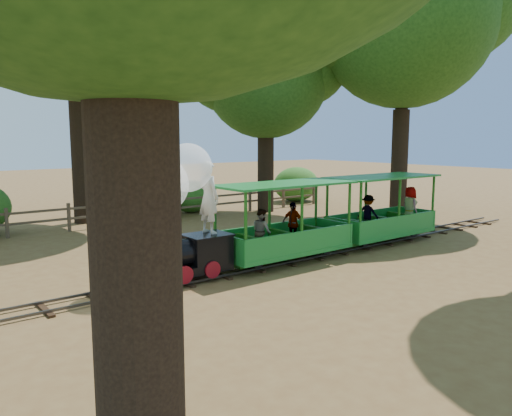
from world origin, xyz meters
TOP-DOWN VIEW (x-y plane):
  - ground at (0.00, 0.00)m, footprint 90.00×90.00m
  - track at (0.00, 0.00)m, footprint 22.00×1.00m
  - locomotive at (-3.24, 0.08)m, footprint 2.81×1.32m
  - carriage_front at (0.03, 0.01)m, footprint 3.87×1.58m
  - carriage_rear at (4.20, -0.00)m, footprint 3.87×1.58m
  - oak_ne at (5.47, 7.57)m, footprint 6.90×6.07m
  - oak_e at (8.96, 3.10)m, footprint 8.90×7.83m
  - fence at (0.00, 8.00)m, footprint 18.10×0.10m
  - shrub_mid_w at (0.58, 9.30)m, footprint 2.87×2.21m
  - shrub_mid_e at (2.75, 9.30)m, footprint 2.03×1.56m
  - shrub_east at (9.00, 9.30)m, footprint 2.56×1.97m

SIDE VIEW (x-z plane):
  - ground at x=0.00m, z-range 0.00..0.00m
  - track at x=0.00m, z-range 0.02..0.12m
  - fence at x=0.00m, z-range 0.08..1.08m
  - shrub_mid_e at x=2.75m, z-range 0.00..1.40m
  - carriage_front at x=0.03m, z-range -0.20..1.81m
  - carriage_rear at x=4.20m, z-range -0.17..1.84m
  - shrub_east at x=9.00m, z-range 0.00..1.77m
  - shrub_mid_w at x=0.58m, z-range 0.00..1.99m
  - locomotive at x=-3.24m, z-range 0.19..3.43m
  - oak_ne at x=5.47m, z-range 1.88..10.62m
  - oak_e at x=8.96m, z-range 2.58..14.14m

